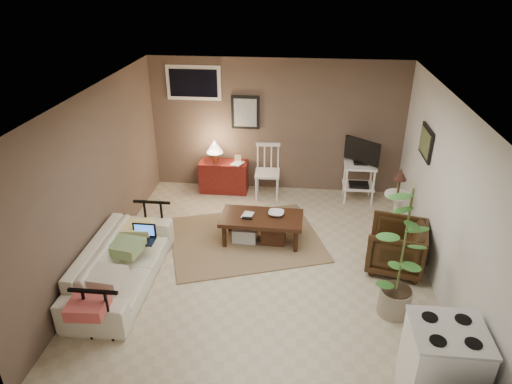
# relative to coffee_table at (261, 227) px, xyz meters

# --- Properties ---
(floor) EXTENTS (5.00, 5.00, 0.00)m
(floor) POSITION_rel_coffee_table_xyz_m (0.09, -0.59, -0.26)
(floor) COLOR #C1B293
(floor) RESTS_ON ground
(art_back) EXTENTS (0.50, 0.03, 0.60)m
(art_back) POSITION_rel_coffee_table_xyz_m (-0.46, 1.89, 1.19)
(art_back) COLOR black
(art_right) EXTENTS (0.03, 0.60, 0.45)m
(art_right) POSITION_rel_coffee_table_xyz_m (2.31, 0.46, 1.26)
(art_right) COLOR black
(window) EXTENTS (0.96, 0.03, 0.60)m
(window) POSITION_rel_coffee_table_xyz_m (-1.36, 1.89, 1.69)
(window) COLOR white
(rug) EXTENTS (2.68, 2.40, 0.02)m
(rug) POSITION_rel_coffee_table_xyz_m (-0.24, 0.03, -0.25)
(rug) COLOR #7E6549
(rug) RESTS_ON floor
(coffee_table) EXTENTS (1.23, 0.66, 0.46)m
(coffee_table) POSITION_rel_coffee_table_xyz_m (0.00, 0.00, 0.00)
(coffee_table) COLOR #351C0E
(coffee_table) RESTS_ON floor
(sofa) EXTENTS (0.61, 2.08, 0.81)m
(sofa) POSITION_rel_coffee_table_xyz_m (-1.71, -1.19, 0.15)
(sofa) COLOR beige
(sofa) RESTS_ON floor
(sofa_pillows) EXTENTS (0.40, 1.98, 0.14)m
(sofa_pillows) POSITION_rel_coffee_table_xyz_m (-1.66, -1.43, 0.24)
(sofa_pillows) COLOR beige
(sofa_pillows) RESTS_ON sofa
(sofa_end_rails) EXTENTS (0.56, 2.08, 0.70)m
(sofa_end_rails) POSITION_rel_coffee_table_xyz_m (-1.59, -1.19, 0.09)
(sofa_end_rails) COLOR black
(sofa_end_rails) RESTS_ON floor
(laptop) EXTENTS (0.32, 0.23, 0.22)m
(laptop) POSITION_rel_coffee_table_xyz_m (-1.51, -0.83, 0.27)
(laptop) COLOR black
(laptop) RESTS_ON sofa
(red_console) EXTENTS (0.87, 0.39, 1.01)m
(red_console) POSITION_rel_coffee_table_xyz_m (-0.86, 1.66, 0.09)
(red_console) COLOR maroon
(red_console) RESTS_ON floor
(spindle_chair) EXTENTS (0.45, 0.45, 0.95)m
(spindle_chair) POSITION_rel_coffee_table_xyz_m (-0.03, 1.55, 0.19)
(spindle_chair) COLOR white
(spindle_chair) RESTS_ON floor
(tv_stand) EXTENTS (0.56, 0.47, 1.14)m
(tv_stand) POSITION_rel_coffee_table_xyz_m (1.58, 1.56, 0.34)
(tv_stand) COLOR white
(tv_stand) RESTS_ON floor
(side_table) EXTENTS (0.39, 0.39, 1.05)m
(side_table) POSITION_rel_coffee_table_xyz_m (2.06, 0.57, 0.39)
(side_table) COLOR white
(side_table) RESTS_ON floor
(armchair) EXTENTS (0.84, 0.87, 0.75)m
(armchair) POSITION_rel_coffee_table_xyz_m (1.89, -0.47, 0.12)
(armchair) COLOR black
(armchair) RESTS_ON floor
(potted_plant) EXTENTS (0.43, 0.43, 1.71)m
(potted_plant) POSITION_rel_coffee_table_xyz_m (1.74, -1.42, 0.65)
(potted_plant) COLOR gray
(potted_plant) RESTS_ON floor
(stove) EXTENTS (0.67, 0.62, 0.88)m
(stove) POSITION_rel_coffee_table_xyz_m (1.95, -2.62, 0.18)
(stove) COLOR white
(stove) RESTS_ON floor
(bowl) EXTENTS (0.24, 0.08, 0.23)m
(bowl) POSITION_rel_coffee_table_xyz_m (0.22, 0.07, 0.30)
(bowl) COLOR #351C0E
(bowl) RESTS_ON coffee_table
(book_table) EXTENTS (0.15, 0.05, 0.21)m
(book_table) POSITION_rel_coffee_table_xyz_m (-0.28, 0.02, 0.28)
(book_table) COLOR #351C0E
(book_table) RESTS_ON coffee_table
(book_console) EXTENTS (0.18, 0.10, 0.25)m
(book_console) POSITION_rel_coffee_table_xyz_m (-0.66, 1.63, 0.45)
(book_console) COLOR #351C0E
(book_console) RESTS_ON red_console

